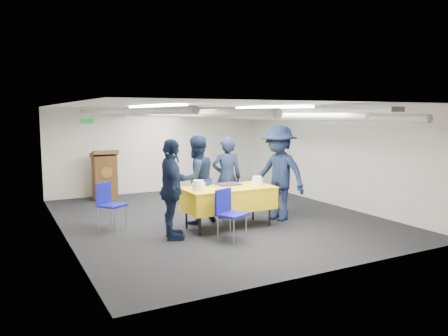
{
  "coord_description": "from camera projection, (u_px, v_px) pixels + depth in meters",
  "views": [
    {
      "loc": [
        -4.0,
        -7.89,
        2.14
      ],
      "look_at": [
        0.06,
        -0.2,
        1.05
      ],
      "focal_mm": 35.0,
      "sensor_mm": 36.0,
      "label": 1
    }
  ],
  "objects": [
    {
      "name": "ground",
      "position": [
        217.0,
        217.0,
        9.05
      ],
      "size": [
        7.0,
        7.0,
        0.0
      ],
      "primitive_type": "plane",
      "color": "black",
      "rests_on": "ground"
    },
    {
      "name": "room_shell",
      "position": [
        212.0,
        129.0,
        9.22
      ],
      "size": [
        6.0,
        7.0,
        2.3
      ],
      "color": "silver",
      "rests_on": "ground"
    },
    {
      "name": "serving_table",
      "position": [
        228.0,
        198.0,
        8.19
      ],
      "size": [
        1.71,
        0.84,
        0.77
      ],
      "color": "black",
      "rests_on": "ground"
    },
    {
      "name": "sheet_cake",
      "position": [
        228.0,
        185.0,
        8.11
      ],
      "size": [
        0.46,
        0.35,
        0.08
      ],
      "color": "white",
      "rests_on": "serving_table"
    },
    {
      "name": "plate_stack_left",
      "position": [
        199.0,
        186.0,
        7.82
      ],
      "size": [
        0.24,
        0.24,
        0.18
      ],
      "color": "white",
      "rests_on": "serving_table"
    },
    {
      "name": "plate_stack_right",
      "position": [
        257.0,
        181.0,
        8.39
      ],
      "size": [
        0.21,
        0.21,
        0.17
      ],
      "color": "white",
      "rests_on": "serving_table"
    },
    {
      "name": "podium",
      "position": [
        105.0,
        175.0,
        10.9
      ],
      "size": [
        0.62,
        0.53,
        1.25
      ],
      "color": "brown",
      "rests_on": "ground"
    },
    {
      "name": "chair_near",
      "position": [
        228.0,
        209.0,
        7.38
      ],
      "size": [
        0.55,
        0.55,
        0.87
      ],
      "color": "gray",
      "rests_on": "ground"
    },
    {
      "name": "chair_right",
      "position": [
        276.0,
        188.0,
        9.51
      ],
      "size": [
        0.51,
        0.51,
        0.87
      ],
      "color": "gray",
      "rests_on": "ground"
    },
    {
      "name": "chair_left",
      "position": [
        108.0,
        201.0,
        8.11
      ],
      "size": [
        0.59,
        0.59,
        0.87
      ],
      "color": "gray",
      "rests_on": "ground"
    },
    {
      "name": "sailor_a",
      "position": [
        227.0,
        178.0,
        8.91
      ],
      "size": [
        0.71,
        0.58,
        1.66
      ],
      "primitive_type": "imported",
      "rotation": [
        0.0,
        0.0,
        2.8
      ],
      "color": "black",
      "rests_on": "ground"
    },
    {
      "name": "sailor_b",
      "position": [
        196.0,
        180.0,
        8.5
      ],
      "size": [
        0.95,
        0.8,
        1.72
      ],
      "primitive_type": "imported",
      "rotation": [
        0.0,
        0.0,
        3.34
      ],
      "color": "black",
      "rests_on": "ground"
    },
    {
      "name": "sailor_c",
      "position": [
        172.0,
        189.0,
        7.4
      ],
      "size": [
        0.68,
        1.08,
        1.72
      ],
      "primitive_type": "imported",
      "rotation": [
        0.0,
        0.0,
        1.29
      ],
      "color": "black",
      "rests_on": "ground"
    },
    {
      "name": "sailor_d",
      "position": [
        279.0,
        173.0,
        8.73
      ],
      "size": [
        1.05,
        1.39,
        1.9
      ],
      "primitive_type": "imported",
      "rotation": [
        0.0,
        0.0,
        -1.26
      ],
      "color": "black",
      "rests_on": "ground"
    }
  ]
}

